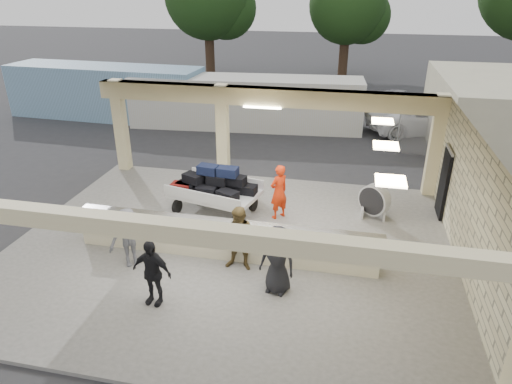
% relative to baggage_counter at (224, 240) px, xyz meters
% --- Properties ---
extents(ground, '(120.00, 120.00, 0.00)m').
position_rel_baggage_counter_xyz_m(ground, '(0.00, 0.50, -0.59)').
color(ground, '#2B2B2E').
rests_on(ground, ground).
extents(pavilion, '(12.01, 10.00, 3.55)m').
position_rel_baggage_counter_xyz_m(pavilion, '(0.21, 1.16, 0.76)').
color(pavilion, '#62605B').
rests_on(pavilion, ground).
extents(baggage_counter, '(8.20, 0.58, 0.98)m').
position_rel_baggage_counter_xyz_m(baggage_counter, '(0.00, 0.00, 0.00)').
color(baggage_counter, beige).
rests_on(baggage_counter, pavilion).
extents(luggage_cart, '(2.95, 2.20, 1.54)m').
position_rel_baggage_counter_xyz_m(luggage_cart, '(-1.00, 2.43, 0.34)').
color(luggage_cart, silver).
rests_on(luggage_cart, pavilion).
extents(drum_fan, '(0.98, 0.84, 1.09)m').
position_rel_baggage_counter_xyz_m(drum_fan, '(3.91, 3.07, 0.10)').
color(drum_fan, silver).
rests_on(drum_fan, pavilion).
extents(baggage_handler, '(0.68, 0.70, 1.73)m').
position_rel_baggage_counter_xyz_m(baggage_handler, '(1.04, 2.45, 0.38)').
color(baggage_handler, red).
rests_on(baggage_handler, pavilion).
extents(passenger_a, '(0.85, 0.39, 1.72)m').
position_rel_baggage_counter_xyz_m(passenger_a, '(0.58, -0.50, 0.37)').
color(passenger_a, brown).
rests_on(passenger_a, pavilion).
extents(passenger_b, '(0.98, 0.45, 1.61)m').
position_rel_baggage_counter_xyz_m(passenger_b, '(-1.04, -2.21, 0.32)').
color(passenger_b, black).
rests_on(passenger_b, pavilion).
extents(passenger_c, '(1.04, 0.91, 1.59)m').
position_rel_baggage_counter_xyz_m(passenger_c, '(-2.23, -0.91, 0.31)').
color(passenger_c, '#505155').
rests_on(passenger_c, pavilion).
extents(passenger_d, '(0.89, 0.51, 1.70)m').
position_rel_baggage_counter_xyz_m(passenger_d, '(1.62, -1.20, 0.36)').
color(passenger_d, black).
rests_on(passenger_d, pavilion).
extents(car_white_a, '(5.72, 4.24, 1.48)m').
position_rel_baggage_counter_xyz_m(car_white_a, '(6.39, 12.86, 0.15)').
color(car_white_a, white).
rests_on(car_white_a, ground).
extents(car_dark, '(4.23, 2.75, 1.33)m').
position_rel_baggage_counter_xyz_m(car_dark, '(5.63, 15.47, 0.08)').
color(car_dark, black).
rests_on(car_dark, ground).
extents(container_white, '(11.66, 3.19, 2.49)m').
position_rel_baggage_counter_xyz_m(container_white, '(-2.26, 12.06, 0.66)').
color(container_white, beige).
rests_on(container_white, ground).
extents(container_blue, '(10.62, 3.00, 2.73)m').
position_rel_baggage_counter_xyz_m(container_blue, '(-10.03, 12.27, 0.78)').
color(container_blue, '#7EA6CA').
rests_on(container_blue, ground).
extents(tree_mid, '(6.00, 5.60, 8.00)m').
position_rel_baggage_counter_xyz_m(tree_mid, '(2.32, 26.66, 4.38)').
color(tree_mid, '#382619').
rests_on(tree_mid, ground).
extents(adjacent_building, '(6.00, 8.00, 3.20)m').
position_rel_baggage_counter_xyz_m(adjacent_building, '(9.50, 10.50, 1.01)').
color(adjacent_building, beige).
rests_on(adjacent_building, ground).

